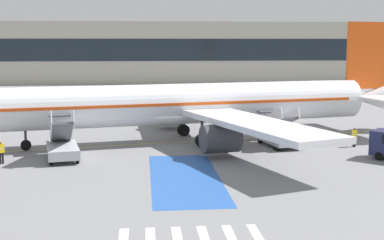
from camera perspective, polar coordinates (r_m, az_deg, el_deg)
ground_plane at (r=45.83m, az=-2.28°, el=-2.61°), size 600.00×600.00×0.00m
apron_leadline_yellow at (r=46.81m, az=-1.96°, el=-2.38°), size 77.80×15.90×0.01m
apron_stand_patch_blue at (r=34.68m, az=-0.74°, el=-6.15°), size 4.47×13.56×0.01m
apron_walkway_bar_3 at (r=24.17m, az=1.40°, el=-12.65°), size 0.44×3.60×0.01m
apron_walkway_bar_4 at (r=24.33m, az=4.28°, el=-12.53°), size 0.44×3.60×0.01m
apron_walkway_bar_5 at (r=24.55m, az=7.11°, el=-12.38°), size 0.44×3.60×0.01m
airliner at (r=46.50m, az=-1.11°, el=1.69°), size 44.26×35.23×10.60m
boarding_stairs_forward at (r=40.96m, az=-13.66°, el=-2.75°), size 3.11×5.51×3.94m
boarding_stairs_aft at (r=45.40m, az=9.20°, el=-1.62°), size 3.11×5.51×3.58m
fuel_tanker at (r=72.22m, az=4.57°, el=2.63°), size 9.96×2.85×3.21m
ground_crew_0 at (r=42.15m, az=3.74°, el=-2.26°), size 0.48×0.43×1.67m
ground_crew_1 at (r=40.68m, az=-19.68°, el=-3.11°), size 0.49×0.39×1.67m
ground_crew_2 at (r=46.55m, az=16.94°, el=-1.64°), size 0.31×0.47×1.62m
terminal_building at (r=118.70m, az=1.03°, el=7.22°), size 106.70×12.10×13.02m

